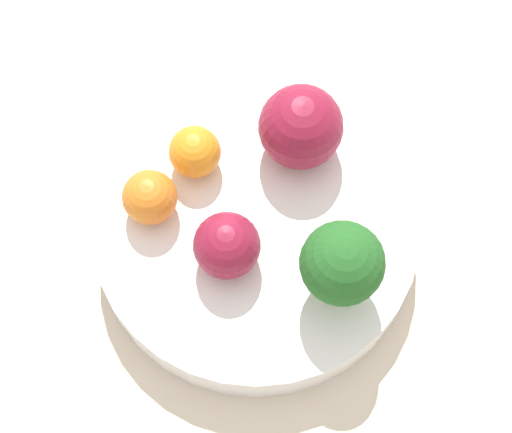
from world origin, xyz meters
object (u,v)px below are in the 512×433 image
object	(u,v)px
broccoli	(342,264)
apple_green	(301,127)
bowl	(256,232)
apple_red	(227,246)
orange_front	(195,152)
orange_back	(150,197)

from	to	relation	value
broccoli	apple_green	size ratio (longest dim) A/B	1.18
apple_green	bowl	bearing A→B (deg)	-50.25
broccoli	apple_red	world-z (taller)	broccoli
apple_green	orange_front	world-z (taller)	apple_green
broccoli	orange_back	bearing A→B (deg)	-136.22
orange_front	orange_back	distance (m)	0.05
orange_front	broccoli	bearing A→B (deg)	24.51
apple_red	apple_green	size ratio (longest dim) A/B	0.76
bowl	orange_front	world-z (taller)	orange_front
bowl	apple_red	size ratio (longest dim) A/B	5.08
bowl	broccoli	world-z (taller)	broccoli
orange_front	orange_back	xyz separation A→B (m)	(0.02, -0.04, 0.00)
broccoli	apple_green	xyz separation A→B (m)	(-0.11, 0.02, -0.01)
apple_green	broccoli	bearing A→B (deg)	-9.77
broccoli	apple_red	bearing A→B (deg)	-127.22
apple_green	apple_red	bearing A→B (deg)	-53.12
bowl	apple_red	xyz separation A→B (m)	(0.02, -0.03, 0.04)
bowl	apple_green	distance (m)	0.08
bowl	orange_front	xyz separation A→B (m)	(-0.06, -0.02, 0.04)
apple_green	orange_front	bearing A→B (deg)	-102.05
broccoli	apple_green	distance (m)	0.11
orange_front	orange_back	bearing A→B (deg)	-62.98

